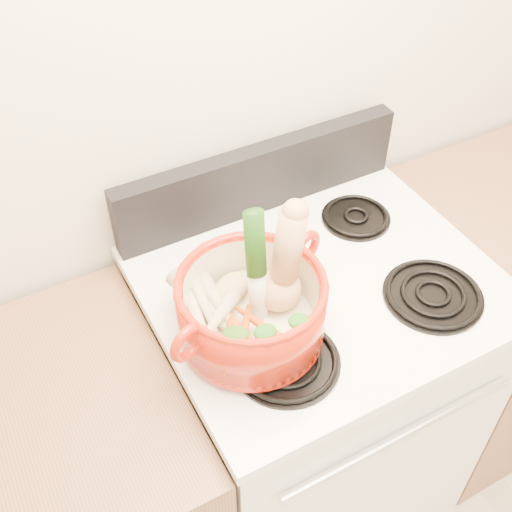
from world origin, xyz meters
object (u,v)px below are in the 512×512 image
squash (280,263)px  leek (258,266)px  stove_body (310,399)px  dutch_oven (251,309)px

squash → leek: size_ratio=0.91×
squash → leek: bearing=160.9°
stove_body → squash: bearing=-160.9°
squash → leek: 0.05m
leek → dutch_oven: bearing=-129.9°
stove_body → dutch_oven: size_ratio=3.07×
stove_body → squash: 0.68m
stove_body → dutch_oven: 0.63m
stove_body → squash: squash is taller
squash → dutch_oven: bearing=178.2°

